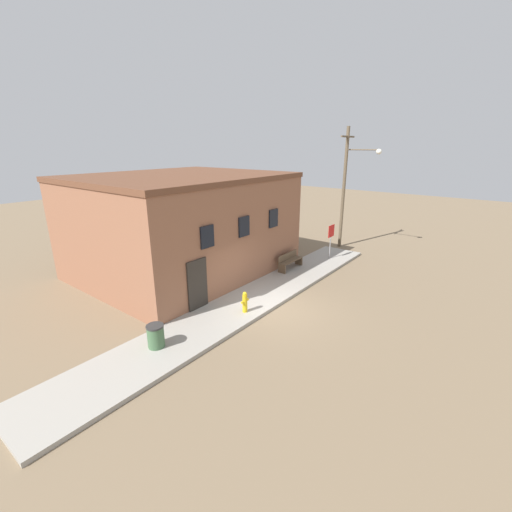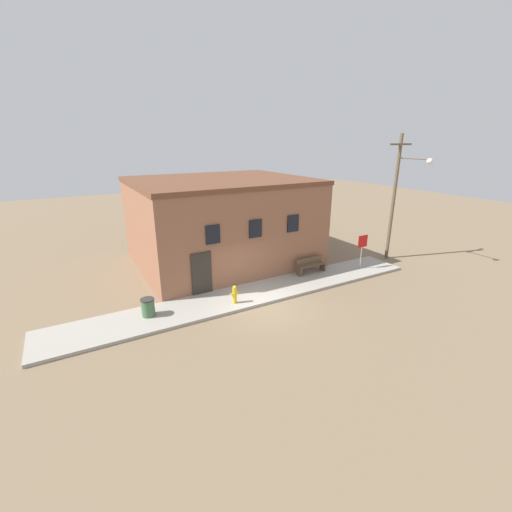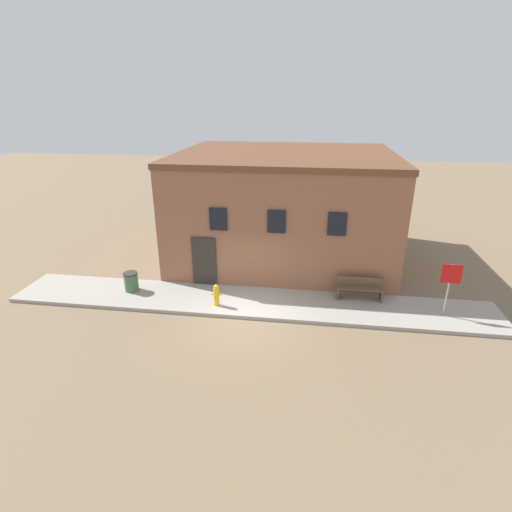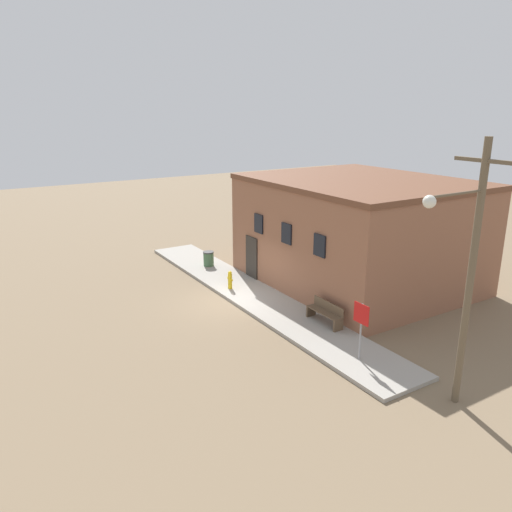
% 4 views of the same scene
% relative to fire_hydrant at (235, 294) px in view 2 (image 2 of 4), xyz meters
% --- Properties ---
extents(ground_plane, '(80.00, 80.00, 0.00)m').
position_rel_fire_hydrant_xyz_m(ground_plane, '(1.14, -0.66, -0.57)').
color(ground_plane, '#7A664C').
extents(sidewalk, '(18.51, 2.40, 0.14)m').
position_rel_fire_hydrant_xyz_m(sidewalk, '(1.14, 0.54, -0.50)').
color(sidewalk, '#9E998E').
rests_on(sidewalk, ground).
extents(brick_building, '(9.87, 8.34, 5.06)m').
position_rel_fire_hydrant_xyz_m(brick_building, '(2.04, 5.85, 1.96)').
color(brick_building, '#8E5B42').
rests_on(brick_building, ground).
extents(fire_hydrant, '(0.41, 0.20, 0.85)m').
position_rel_fire_hydrant_xyz_m(fire_hydrant, '(0.00, 0.00, 0.00)').
color(fire_hydrant, gold).
rests_on(fire_hydrant, sidewalk).
extents(stop_sign, '(0.69, 0.06, 1.99)m').
position_rel_fire_hydrant_xyz_m(stop_sign, '(8.21, 0.39, 0.96)').
color(stop_sign, gray).
rests_on(stop_sign, sidewalk).
extents(bench, '(1.74, 0.44, 0.85)m').
position_rel_fire_hydrant_xyz_m(bench, '(5.33, 1.30, 0.01)').
color(bench, brown).
rests_on(bench, sidewalk).
extents(trash_bin, '(0.57, 0.57, 0.78)m').
position_rel_fire_hydrant_xyz_m(trash_bin, '(-3.68, 0.72, -0.04)').
color(trash_bin, '#426642').
rests_on(trash_bin, sidewalk).
extents(utility_pole, '(1.80, 2.25, 7.54)m').
position_rel_fire_hydrant_xyz_m(utility_pole, '(11.38, 1.02, 3.62)').
color(utility_pole, brown).
rests_on(utility_pole, ground).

